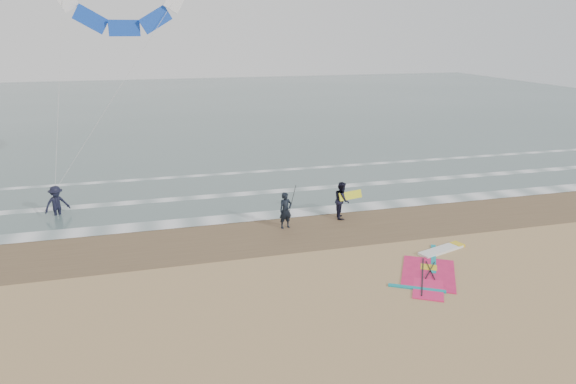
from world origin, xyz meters
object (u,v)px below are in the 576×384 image
object	(u,v)px
person_wading	(56,198)
person_standing	(286,210)
person_walking	(342,200)
windsurf_rig	(433,267)
surf_kite	(123,12)

from	to	relation	value
person_wading	person_standing	bearing A→B (deg)	-51.88
person_walking	person_wading	world-z (taller)	person_wading
windsurf_rig	person_wading	distance (m)	18.11
person_standing	person_walking	distance (m)	3.06
windsurf_rig	surf_kite	size ratio (longest dim) A/B	0.47
person_standing	person_wading	world-z (taller)	person_wading
person_standing	surf_kite	distance (m)	13.04
windsurf_rig	person_walking	world-z (taller)	person_walking
person_walking	person_wading	bearing A→B (deg)	87.08
person_wading	surf_kite	distance (m)	9.86
windsurf_rig	surf_kite	world-z (taller)	surf_kite
person_walking	person_wading	size ratio (longest dim) A/B	0.97
person_wading	surf_kite	size ratio (longest dim) A/B	0.19
person_wading	surf_kite	bearing A→B (deg)	3.04
person_standing	person_wading	distance (m)	11.46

